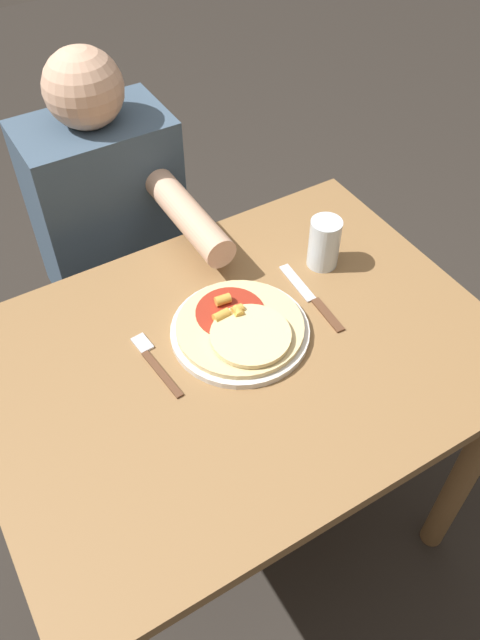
{
  "coord_description": "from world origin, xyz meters",
  "views": [
    {
      "loc": [
        -0.39,
        -0.66,
        1.71
      ],
      "look_at": [
        0.02,
        0.04,
        0.81
      ],
      "focal_mm": 35.0,
      "sensor_mm": 36.0,
      "label": 1
    }
  ],
  "objects_px": {
    "plate": "(240,331)",
    "knife": "(312,298)",
    "pizza": "(241,327)",
    "drinking_glass": "(324,243)",
    "dining_table": "(240,394)",
    "fork": "(154,361)",
    "person_diner": "(113,231)"
  },
  "relations": [
    {
      "from": "dining_table",
      "to": "pizza",
      "type": "xyz_separation_m",
      "value": [
        0.02,
        0.03,
        0.16
      ]
    },
    {
      "from": "pizza",
      "to": "fork",
      "type": "distance_m",
      "value": 0.18
    },
    {
      "from": "dining_table",
      "to": "plate",
      "type": "xyz_separation_m",
      "value": [
        0.02,
        0.04,
        0.15
      ]
    },
    {
      "from": "dining_table",
      "to": "pizza",
      "type": "height_order",
      "value": "pizza"
    },
    {
      "from": "dining_table",
      "to": "drinking_glass",
      "type": "bearing_deg",
      "value": 23.56
    },
    {
      "from": "person_diner",
      "to": "plate",
      "type": "bearing_deg",
      "value": -84.38
    },
    {
      "from": "plate",
      "to": "pizza",
      "type": "height_order",
      "value": "pizza"
    },
    {
      "from": "knife",
      "to": "drinking_glass",
      "type": "height_order",
      "value": "drinking_glass"
    },
    {
      "from": "plate",
      "to": "person_diner",
      "type": "distance_m",
      "value": 0.57
    },
    {
      "from": "dining_table",
      "to": "drinking_glass",
      "type": "distance_m",
      "value": 0.37
    },
    {
      "from": "plate",
      "to": "pizza",
      "type": "distance_m",
      "value": 0.02
    },
    {
      "from": "knife",
      "to": "dining_table",
      "type": "bearing_deg",
      "value": -167.56
    },
    {
      "from": "pizza",
      "to": "drinking_glass",
      "type": "relative_size",
      "value": 2.2
    },
    {
      "from": "plate",
      "to": "drinking_glass",
      "type": "xyz_separation_m",
      "value": [
        0.26,
        0.09,
        0.05
      ]
    },
    {
      "from": "dining_table",
      "to": "knife",
      "type": "relative_size",
      "value": 4.55
    },
    {
      "from": "pizza",
      "to": "fork",
      "type": "bearing_deg",
      "value": 170.97
    },
    {
      "from": "dining_table",
      "to": "fork",
      "type": "relative_size",
      "value": 5.7
    },
    {
      "from": "dining_table",
      "to": "drinking_glass",
      "type": "relative_size",
      "value": 8.69
    },
    {
      "from": "dining_table",
      "to": "plate",
      "type": "height_order",
      "value": "plate"
    },
    {
      "from": "dining_table",
      "to": "fork",
      "type": "xyz_separation_m",
      "value": [
        -0.15,
        0.06,
        0.14
      ]
    },
    {
      "from": "dining_table",
      "to": "knife",
      "type": "xyz_separation_m",
      "value": [
        0.2,
        0.05,
        0.14
      ]
    },
    {
      "from": "drinking_glass",
      "to": "fork",
      "type": "bearing_deg",
      "value": -171.92
    },
    {
      "from": "plate",
      "to": "drinking_glass",
      "type": "relative_size",
      "value": 2.4
    },
    {
      "from": "pizza",
      "to": "fork",
      "type": "xyz_separation_m",
      "value": [
        -0.18,
        0.03,
        -0.02
      ]
    },
    {
      "from": "fork",
      "to": "knife",
      "type": "relative_size",
      "value": 0.8
    },
    {
      "from": "dining_table",
      "to": "fork",
      "type": "bearing_deg",
      "value": 157.95
    },
    {
      "from": "fork",
      "to": "pizza",
      "type": "bearing_deg",
      "value": -9.03
    },
    {
      "from": "fork",
      "to": "drinking_glass",
      "type": "height_order",
      "value": "drinking_glass"
    },
    {
      "from": "knife",
      "to": "drinking_glass",
      "type": "bearing_deg",
      "value": 43.92
    },
    {
      "from": "drinking_glass",
      "to": "person_diner",
      "type": "bearing_deg",
      "value": 124.05
    },
    {
      "from": "pizza",
      "to": "drinking_glass",
      "type": "bearing_deg",
      "value": 19.14
    },
    {
      "from": "plate",
      "to": "knife",
      "type": "bearing_deg",
      "value": 1.71
    }
  ]
}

